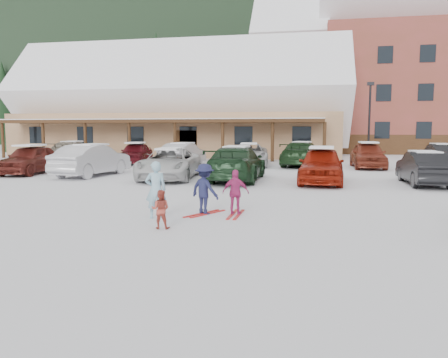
% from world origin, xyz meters
% --- Properties ---
extents(ground, '(160.00, 160.00, 0.00)m').
position_xyz_m(ground, '(0.00, 0.00, 0.00)').
color(ground, white).
rests_on(ground, ground).
extents(forested_hillside, '(300.00, 70.00, 38.00)m').
position_xyz_m(forested_hillside, '(0.00, 85.00, 19.00)').
color(forested_hillside, black).
rests_on(forested_hillside, ground).
extents(day_lodge, '(29.12, 12.50, 10.38)m').
position_xyz_m(day_lodge, '(-9.00, 27.96, 3.94)').
color(day_lodge, tan).
rests_on(day_lodge, ground).
extents(alpine_hotel, '(31.48, 14.01, 21.48)m').
position_xyz_m(alpine_hotel, '(14.27, 38.00, 8.63)').
color(alpine_hotel, brown).
rests_on(alpine_hotel, ground).
extents(lamp_post, '(0.50, 0.25, 5.77)m').
position_xyz_m(lamp_post, '(6.95, 24.00, 3.28)').
color(lamp_post, black).
rests_on(lamp_post, ground).
extents(conifer_0, '(4.40, 4.40, 10.20)m').
position_xyz_m(conifer_0, '(-26.00, 30.00, 5.69)').
color(conifer_0, black).
rests_on(conifer_0, ground).
extents(conifer_2, '(5.28, 5.28, 12.24)m').
position_xyz_m(conifer_2, '(-30.00, 42.00, 6.83)').
color(conifer_2, black).
rests_on(conifer_2, ground).
extents(conifer_3, '(3.96, 3.96, 9.18)m').
position_xyz_m(conifer_3, '(6.00, 44.00, 5.12)').
color(conifer_3, black).
rests_on(conifer_3, ground).
extents(adult_skier, '(0.64, 0.54, 1.50)m').
position_xyz_m(adult_skier, '(-1.40, 0.39, 0.75)').
color(adult_skier, '#8EBACE').
rests_on(adult_skier, ground).
extents(toddler_red, '(0.47, 0.38, 0.92)m').
position_xyz_m(toddler_red, '(-0.88, -0.75, 0.46)').
color(toddler_red, '#B14234').
rests_on(toddler_red, ground).
extents(child_navy, '(1.04, 0.89, 1.39)m').
position_xyz_m(child_navy, '(-0.26, 1.15, 0.69)').
color(child_navy, '#1A1D41').
rests_on(child_navy, ground).
extents(skis_child_navy, '(0.85, 1.32, 0.03)m').
position_xyz_m(skis_child_navy, '(-0.26, 1.15, 0.01)').
color(skis_child_navy, red).
rests_on(skis_child_navy, ground).
extents(child_magenta, '(0.73, 0.32, 1.24)m').
position_xyz_m(child_magenta, '(0.59, 1.19, 0.62)').
color(child_magenta, '#B92D70').
rests_on(child_magenta, ground).
extents(skis_child_magenta, '(0.23, 1.40, 0.03)m').
position_xyz_m(skis_child_magenta, '(0.59, 1.19, 0.01)').
color(skis_child_magenta, red).
rests_on(skis_child_magenta, ground).
extents(parked_car_0, '(2.07, 4.50, 1.49)m').
position_xyz_m(parked_car_0, '(-11.66, 9.95, 0.75)').
color(parked_car_0, maroon).
rests_on(parked_car_0, ground).
extents(parked_car_1, '(2.27, 4.91, 1.56)m').
position_xyz_m(parked_car_1, '(-8.04, 9.64, 0.78)').
color(parked_car_1, silver).
rests_on(parked_car_1, ground).
extents(parked_car_2, '(2.81, 5.31, 1.42)m').
position_xyz_m(parked_car_2, '(-3.83, 9.04, 0.71)').
color(parked_car_2, silver).
rests_on(parked_car_2, ground).
extents(parked_car_3, '(2.22, 5.33, 1.54)m').
position_xyz_m(parked_car_3, '(-0.65, 8.99, 0.77)').
color(parked_car_3, '#19351D').
rests_on(parked_car_3, ground).
extents(parked_car_4, '(2.11, 4.66, 1.55)m').
position_xyz_m(parked_car_4, '(3.07, 8.83, 0.78)').
color(parked_car_4, '#9C1E0C').
rests_on(parked_car_4, ground).
extents(parked_car_5, '(1.52, 4.23, 1.39)m').
position_xyz_m(parked_car_5, '(7.26, 9.02, 0.69)').
color(parked_car_5, black).
rests_on(parked_car_5, ground).
extents(parked_car_7, '(2.86, 5.34, 1.47)m').
position_xyz_m(parked_car_7, '(-13.35, 17.03, 0.74)').
color(parked_car_7, gray).
rests_on(parked_car_7, ground).
extents(parked_car_8, '(2.16, 4.31, 1.41)m').
position_xyz_m(parked_car_8, '(-8.84, 17.18, 0.71)').
color(parked_car_8, '#5A1017').
rests_on(parked_car_8, ground).
extents(parked_car_9, '(2.12, 4.53, 1.43)m').
position_xyz_m(parked_car_9, '(-5.29, 16.33, 0.72)').
color(parked_car_9, '#B2B1B6').
rests_on(parked_car_9, ground).
extents(parked_car_10, '(2.87, 5.32, 1.42)m').
position_xyz_m(parked_car_10, '(-1.15, 16.86, 0.71)').
color(parked_car_10, '#B9B9B9').
rests_on(parked_car_10, ground).
extents(parked_car_11, '(2.85, 5.48, 1.52)m').
position_xyz_m(parked_car_11, '(2.12, 17.26, 0.76)').
color(parked_car_11, '#173117').
rests_on(parked_car_11, ground).
extents(parked_car_12, '(1.86, 4.53, 1.54)m').
position_xyz_m(parked_car_12, '(6.01, 16.80, 0.77)').
color(parked_car_12, maroon).
rests_on(parked_car_12, ground).
extents(parked_car_13, '(1.54, 4.39, 1.45)m').
position_xyz_m(parked_car_13, '(10.23, 17.32, 0.72)').
color(parked_car_13, black).
rests_on(parked_car_13, ground).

